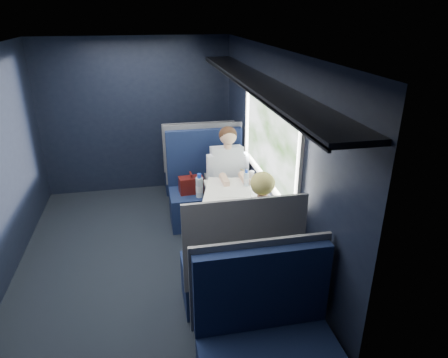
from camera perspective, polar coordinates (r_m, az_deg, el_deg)
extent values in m
cube|color=black|center=(4.69, -11.08, -11.66)|extent=(2.80, 4.20, 0.01)
cube|color=black|center=(4.35, 7.12, 2.98)|extent=(0.10, 4.20, 2.30)
cube|color=black|center=(6.20, -12.31, 8.76)|extent=(2.80, 0.10, 2.30)
cube|color=black|center=(2.28, -12.22, -18.33)|extent=(2.80, 0.10, 2.30)
cube|color=silver|center=(3.88, -13.85, 18.27)|extent=(2.80, 4.20, 0.10)
cube|color=beige|center=(4.17, 6.57, 10.62)|extent=(0.03, 1.84, 0.07)
cube|color=beige|center=(4.43, 6.08, -0.17)|extent=(0.03, 1.84, 0.07)
cube|color=beige|center=(3.50, 10.60, 0.58)|extent=(0.03, 0.07, 0.78)
cube|color=beige|center=(5.09, 3.34, 8.12)|extent=(0.03, 0.07, 0.78)
cube|color=black|center=(4.08, 4.55, 13.79)|extent=(0.36, 4.10, 0.04)
cube|color=black|center=(4.04, 2.15, 13.46)|extent=(0.02, 4.10, 0.03)
cube|color=red|center=(4.14, 6.72, 12.58)|extent=(0.01, 0.10, 0.12)
cylinder|color=#54565E|center=(4.56, -0.25, -6.96)|extent=(0.08, 0.08, 0.70)
cube|color=silver|center=(4.42, 2.04, -2.58)|extent=(0.62, 1.00, 0.04)
cube|color=#0B1433|center=(5.29, -2.20, -4.00)|extent=(1.00, 0.50, 0.45)
cube|color=#0B1433|center=(5.32, -2.83, 3.21)|extent=(1.00, 0.10, 0.75)
cube|color=#54565E|center=(5.37, -2.92, 3.66)|extent=(1.04, 0.03, 0.82)
cube|color=#54565E|center=(5.10, -2.17, -1.00)|extent=(0.06, 0.40, 0.20)
cube|color=#4E1210|center=(5.13, -4.72, -0.84)|extent=(0.32, 0.19, 0.22)
cylinder|color=#4E1210|center=(5.07, -4.77, 0.73)|extent=(0.04, 0.13, 0.03)
cylinder|color=silver|center=(5.00, -3.52, -1.20)|extent=(0.09, 0.09, 0.26)
cylinder|color=blue|center=(4.94, -3.57, 0.45)|extent=(0.05, 0.05, 0.06)
cube|color=#0B1433|center=(3.99, 1.55, -14.09)|extent=(1.00, 0.50, 0.45)
cube|color=#0B1433|center=(3.41, 2.80, -9.05)|extent=(1.00, 0.10, 0.75)
cube|color=#54565E|center=(3.35, 3.03, -9.18)|extent=(1.04, 0.03, 0.82)
cube|color=#54565E|center=(3.84, 1.44, -9.79)|extent=(0.06, 0.40, 0.20)
cube|color=#0B1433|center=(6.28, -3.84, 0.51)|extent=(1.00, 0.40, 0.45)
cube|color=#0B1433|center=(5.86, -3.66, 4.63)|extent=(1.00, 0.10, 0.66)
cube|color=#54565E|center=(5.80, -3.59, 4.65)|extent=(1.04, 0.03, 0.72)
cube|color=#0B1433|center=(2.99, 5.46, -15.37)|extent=(1.00, 0.10, 0.66)
cube|color=#54565E|center=(3.02, 5.17, -14.44)|extent=(1.04, 0.03, 0.72)
cube|color=black|center=(5.07, 0.79, -1.39)|extent=(0.36, 0.44, 0.16)
cube|color=black|center=(5.04, 1.25, -5.48)|extent=(0.32, 0.12, 0.45)
cube|color=silver|center=(5.12, 0.43, 1.88)|extent=(0.40, 0.29, 0.53)
cylinder|color=#D8A88C|center=(4.99, 0.53, 4.72)|extent=(0.10, 0.10, 0.06)
sphere|color=#D8A88C|center=(4.93, 0.59, 6.13)|extent=(0.21, 0.21, 0.21)
sphere|color=#382114|center=(4.94, 0.55, 6.35)|extent=(0.22, 0.22, 0.22)
cube|color=silver|center=(5.05, -1.93, 1.54)|extent=(0.09, 0.12, 0.34)
cube|color=silver|center=(5.13, 2.93, 1.90)|extent=(0.09, 0.12, 0.34)
cube|color=black|center=(3.98, 4.70, -8.93)|extent=(0.36, 0.44, 0.16)
cube|color=black|center=(4.31, 3.84, -10.98)|extent=(0.32, 0.12, 0.45)
cube|color=black|center=(3.72, 5.50, -6.94)|extent=(0.40, 0.29, 0.53)
cylinder|color=#D8A88C|center=(3.62, 5.49, -2.80)|extent=(0.10, 0.10, 0.06)
sphere|color=#D8A88C|center=(3.58, 5.48, -0.72)|extent=(0.21, 0.21, 0.21)
sphere|color=tan|center=(3.56, 5.56, -0.60)|extent=(0.22, 0.22, 0.22)
cube|color=black|center=(3.70, 2.03, -7.00)|extent=(0.09, 0.12, 0.34)
cube|color=black|center=(3.82, 8.51, -6.27)|extent=(0.09, 0.12, 0.34)
cube|color=tan|center=(3.61, 5.84, -5.76)|extent=(0.26, 0.07, 0.36)
cube|color=white|center=(4.48, 0.82, -1.85)|extent=(0.75, 0.92, 0.01)
cube|color=silver|center=(4.50, 5.23, -1.78)|extent=(0.29, 0.35, 0.01)
cube|color=silver|center=(4.49, 6.66, -0.28)|extent=(0.07, 0.31, 0.21)
cube|color=black|center=(4.48, 6.58, -0.28)|extent=(0.06, 0.27, 0.18)
cylinder|color=silver|center=(4.61, 3.20, -0.06)|extent=(0.06, 0.06, 0.17)
cylinder|color=blue|center=(4.57, 3.23, 1.12)|extent=(0.03, 0.03, 0.04)
cylinder|color=white|center=(4.85, 3.96, 0.60)|extent=(0.07, 0.07, 0.09)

